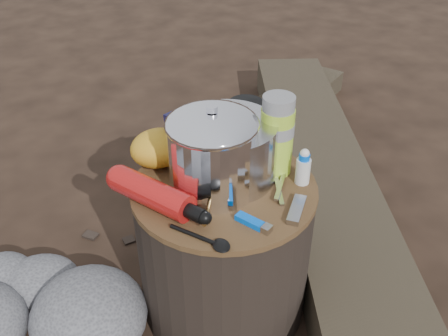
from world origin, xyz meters
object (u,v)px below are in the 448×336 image
object	(u,v)px
camping_pot	(212,151)
thermos	(277,136)
log_main	(320,174)
stump	(224,249)
fuel_bottle	(152,193)
travel_mug	(246,125)

from	to	relation	value
camping_pot	thermos	world-z (taller)	camping_pot
camping_pot	log_main	bearing A→B (deg)	33.11
stump	fuel_bottle	world-z (taller)	fuel_bottle
fuel_bottle	camping_pot	bearing A→B (deg)	-28.61
stump	fuel_bottle	xyz separation A→B (m)	(-0.18, -0.01, 0.25)
camping_pot	travel_mug	bearing A→B (deg)	44.37
travel_mug	camping_pot	bearing A→B (deg)	-135.63
stump	travel_mug	distance (m)	0.34
log_main	camping_pot	bearing A→B (deg)	-127.56
camping_pot	stump	bearing A→B (deg)	-12.83
camping_pot	travel_mug	distance (m)	0.21
log_main	travel_mug	bearing A→B (deg)	-132.59
camping_pot	fuel_bottle	xyz separation A→B (m)	(-0.16, -0.01, -0.07)
camping_pot	thermos	xyz separation A→B (m)	(0.17, 0.01, -0.00)
log_main	camping_pot	world-z (taller)	camping_pot
camping_pot	thermos	distance (m)	0.17
fuel_bottle	travel_mug	xyz separation A→B (m)	(0.31, 0.16, 0.03)
stump	camping_pot	xyz separation A→B (m)	(-0.03, 0.01, 0.32)
camping_pot	travel_mug	size ratio (longest dim) A/B	1.59
thermos	log_main	bearing A→B (deg)	42.50
stump	log_main	bearing A→B (deg)	34.85
log_main	fuel_bottle	distance (m)	0.90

